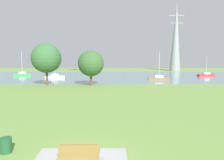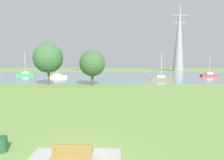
% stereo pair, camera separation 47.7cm
% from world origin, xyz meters
% --- Properties ---
extents(ground_plane, '(160.00, 160.00, 0.00)m').
position_xyz_m(ground_plane, '(0.00, 22.00, 0.00)').
color(ground_plane, olive).
extents(bench_facing_water, '(1.80, 0.48, 0.89)m').
position_xyz_m(bench_facing_water, '(0.00, 0.27, 0.47)').
color(bench_facing_water, '#9AA18C').
rests_on(bench_facing_water, concrete_pad).
extents(bench_facing_inland, '(1.80, 0.48, 0.89)m').
position_xyz_m(bench_facing_inland, '(0.00, -0.27, 0.47)').
color(bench_facing_inland, '#9AA18C').
rests_on(bench_facing_inland, concrete_pad).
extents(litter_bin, '(0.56, 0.56, 0.80)m').
position_xyz_m(litter_bin, '(-3.97, 1.29, 0.40)').
color(litter_bin, '#1E512D').
rests_on(litter_bin, ground).
extents(water_surface, '(140.00, 40.00, 0.02)m').
position_xyz_m(water_surface, '(0.00, 50.00, 0.01)').
color(water_surface, slate).
rests_on(water_surface, ground).
extents(sailboat_green, '(5.03, 2.95, 7.04)m').
position_xyz_m(sailboat_green, '(-24.81, 50.24, 0.46)').
color(sailboat_green, green).
rests_on(sailboat_green, water_surface).
extents(sailboat_red, '(4.97, 2.17, 5.79)m').
position_xyz_m(sailboat_red, '(28.18, 48.36, 0.45)').
color(sailboat_red, red).
rests_on(sailboat_red, water_surface).
extents(sailboat_brown, '(4.94, 2.06, 6.55)m').
position_xyz_m(sailboat_brown, '(12.35, 37.80, 0.46)').
color(sailboat_brown, brown).
rests_on(sailboat_brown, water_surface).
extents(sailboat_white, '(5.02, 2.65, 7.55)m').
position_xyz_m(sailboat_white, '(-13.02, 42.28, 0.47)').
color(sailboat_white, white).
rests_on(sailboat_white, water_surface).
extents(tree_east_far, '(5.43, 5.43, 7.72)m').
position_xyz_m(tree_east_far, '(-10.59, 28.52, 4.99)').
color(tree_east_far, brown).
rests_on(tree_east_far, ground).
extents(tree_west_near, '(4.75, 4.75, 6.42)m').
position_xyz_m(tree_west_near, '(-2.40, 28.38, 4.04)').
color(tree_west_near, brown).
rests_on(tree_west_near, ground).
extents(electricity_pylon, '(6.40, 4.40, 28.35)m').
position_xyz_m(electricity_pylon, '(27.91, 76.14, 14.19)').
color(electricity_pylon, gray).
rests_on(electricity_pylon, ground).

